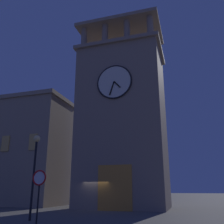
% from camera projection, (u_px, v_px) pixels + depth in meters
% --- Properties ---
extents(ground_plane, '(200.00, 200.00, 0.00)m').
position_uv_depth(ground_plane, '(97.00, 210.00, 23.08)').
color(ground_plane, '#56544F').
extents(clocktower, '(9.48, 6.94, 22.92)m').
position_uv_depth(clocktower, '(123.00, 120.00, 27.58)').
color(clocktower, gray).
rests_on(clocktower, ground_plane).
extents(street_lamp, '(0.44, 0.44, 5.30)m').
position_uv_depth(street_lamp, '(35.00, 160.00, 16.38)').
color(street_lamp, black).
rests_on(street_lamp, ground_plane).
extents(no_horn_sign, '(0.78, 0.14, 2.80)m').
position_uv_depth(no_horn_sign, '(39.00, 182.00, 12.62)').
color(no_horn_sign, black).
rests_on(no_horn_sign, ground_plane).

